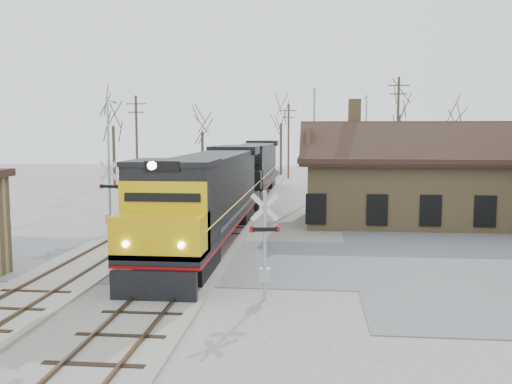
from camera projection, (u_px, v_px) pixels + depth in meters
ground at (194, 260)px, 25.84m from camera, size 140.00×140.00×0.00m
road at (194, 259)px, 25.84m from camera, size 60.00×9.00×0.03m
track_main at (238, 212)px, 40.67m from camera, size 3.40×90.00×0.24m
track_siding at (176, 211)px, 41.12m from camera, size 3.40×90.00×0.24m
depot at (418, 185)px, 36.26m from camera, size 15.20×9.31×7.90m
locomotive_lead at (208, 196)px, 28.97m from camera, size 3.21×21.50×4.78m
locomotive_trailing at (253, 168)px, 50.50m from camera, size 3.21×21.50×4.52m
crossbuck_near at (265, 248)px, 19.63m from camera, size 1.08×0.30×3.79m
crossbuck_far at (110, 201)px, 31.33m from camera, size 1.22×0.32×4.28m
streetlight_a at (109, 146)px, 43.66m from camera, size 0.25×2.04×8.22m
streetlight_b at (314, 138)px, 47.03m from camera, size 0.25×2.04×9.30m
streetlight_c at (366, 137)px, 57.63m from camera, size 0.25×2.04×9.35m
utility_pole_a at (137, 141)px, 55.19m from camera, size 2.00×0.24×9.19m
utility_pole_b at (288, 140)px, 69.30m from camera, size 2.00×0.24×9.03m
utility_pole_c at (398, 132)px, 54.06m from camera, size 2.00×0.24×10.87m
tree_a at (113, 116)px, 57.52m from camera, size 4.20×4.20×10.30m
tree_b at (202, 124)px, 64.08m from camera, size 3.80×3.80×9.30m
tree_c at (281, 115)px, 73.22m from camera, size 4.51×4.51×11.05m
tree_d at (400, 104)px, 64.23m from camera, size 5.04×5.04×12.34m
tree_e at (454, 122)px, 62.28m from camera, size 3.91×3.91×9.58m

